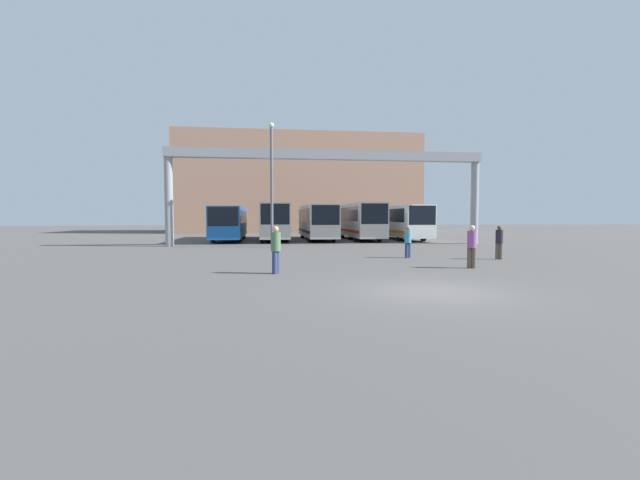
{
  "coord_description": "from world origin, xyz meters",
  "views": [
    {
      "loc": [
        -4.78,
        -11.67,
        2.14
      ],
      "look_at": [
        -0.46,
        22.12,
        0.3
      ],
      "focal_mm": 24.0,
      "sensor_mm": 36.0,
      "label": 1
    }
  ],
  "objects_px": {
    "bus_slot_4": "(400,220)",
    "pedestrian_near_right": "(408,241)",
    "bus_slot_2": "(317,220)",
    "bus_slot_1": "(274,220)",
    "bus_slot_0": "(230,221)",
    "pedestrian_far_center": "(276,248)",
    "pedestrian_mid_left": "(499,241)",
    "lamp_post": "(272,180)",
    "bus_slot_3": "(359,219)",
    "pedestrian_near_center": "(472,245)"
  },
  "relations": [
    {
      "from": "bus_slot_4",
      "to": "pedestrian_near_right",
      "type": "bearing_deg",
      "value": -106.62
    },
    {
      "from": "bus_slot_2",
      "to": "pedestrian_near_right",
      "type": "xyz_separation_m",
      "value": [
        2.61,
        -18.29,
        -0.97
      ]
    },
    {
      "from": "bus_slot_1",
      "to": "bus_slot_4",
      "type": "xyz_separation_m",
      "value": [
        12.06,
        -0.22,
        -0.07
      ]
    },
    {
      "from": "bus_slot_0",
      "to": "bus_slot_2",
      "type": "bearing_deg",
      "value": -1.21
    },
    {
      "from": "pedestrian_far_center",
      "to": "bus_slot_0",
      "type": "bearing_deg",
      "value": -138.27
    },
    {
      "from": "pedestrian_mid_left",
      "to": "bus_slot_0",
      "type": "bearing_deg",
      "value": 156.82
    },
    {
      "from": "bus_slot_0",
      "to": "bus_slot_4",
      "type": "height_order",
      "value": "bus_slot_4"
    },
    {
      "from": "bus_slot_1",
      "to": "pedestrian_near_right",
      "type": "height_order",
      "value": "bus_slot_1"
    },
    {
      "from": "pedestrian_far_center",
      "to": "pedestrian_near_right",
      "type": "relative_size",
      "value": 1.09
    },
    {
      "from": "lamp_post",
      "to": "bus_slot_2",
      "type": "bearing_deg",
      "value": 65.85
    },
    {
      "from": "bus_slot_3",
      "to": "lamp_post",
      "type": "height_order",
      "value": "lamp_post"
    },
    {
      "from": "pedestrian_far_center",
      "to": "pedestrian_near_center",
      "type": "bearing_deg",
      "value": 127.88
    },
    {
      "from": "bus_slot_4",
      "to": "pedestrian_near_right",
      "type": "xyz_separation_m",
      "value": [
        -5.42,
        -18.17,
        -0.95
      ]
    },
    {
      "from": "bus_slot_1",
      "to": "bus_slot_4",
      "type": "bearing_deg",
      "value": -1.03
    },
    {
      "from": "bus_slot_3",
      "to": "pedestrian_near_center",
      "type": "height_order",
      "value": "bus_slot_3"
    },
    {
      "from": "bus_slot_2",
      "to": "pedestrian_near_center",
      "type": "xyz_separation_m",
      "value": [
        3.77,
        -22.98,
        -0.89
      ]
    },
    {
      "from": "bus_slot_0",
      "to": "lamp_post",
      "type": "height_order",
      "value": "lamp_post"
    },
    {
      "from": "bus_slot_2",
      "to": "pedestrian_near_right",
      "type": "relative_size",
      "value": 7.32
    },
    {
      "from": "bus_slot_4",
      "to": "pedestrian_mid_left",
      "type": "xyz_separation_m",
      "value": [
        -1.11,
        -19.5,
        -0.92
      ]
    },
    {
      "from": "bus_slot_2",
      "to": "bus_slot_1",
      "type": "bearing_deg",
      "value": 178.65
    },
    {
      "from": "bus_slot_2",
      "to": "bus_slot_4",
      "type": "height_order",
      "value": "bus_slot_2"
    },
    {
      "from": "bus_slot_0",
      "to": "bus_slot_3",
      "type": "bearing_deg",
      "value": -2.51
    },
    {
      "from": "bus_slot_2",
      "to": "pedestrian_mid_left",
      "type": "height_order",
      "value": "bus_slot_2"
    },
    {
      "from": "pedestrian_near_center",
      "to": "bus_slot_2",
      "type": "bearing_deg",
      "value": 128.94
    },
    {
      "from": "bus_slot_2",
      "to": "bus_slot_4",
      "type": "xyz_separation_m",
      "value": [
        8.04,
        -0.12,
        -0.01
      ]
    },
    {
      "from": "bus_slot_3",
      "to": "pedestrian_far_center",
      "type": "bearing_deg",
      "value": -109.85
    },
    {
      "from": "bus_slot_1",
      "to": "pedestrian_far_center",
      "type": "bearing_deg",
      "value": -90.92
    },
    {
      "from": "bus_slot_2",
      "to": "bus_slot_3",
      "type": "bearing_deg",
      "value": -5.1
    },
    {
      "from": "bus_slot_1",
      "to": "pedestrian_near_right",
      "type": "relative_size",
      "value": 7.44
    },
    {
      "from": "pedestrian_mid_left",
      "to": "pedestrian_near_center",
      "type": "xyz_separation_m",
      "value": [
        -3.16,
        -3.36,
        0.04
      ]
    },
    {
      "from": "bus_slot_2",
      "to": "bus_slot_3",
      "type": "relative_size",
      "value": 1.06
    },
    {
      "from": "bus_slot_4",
      "to": "bus_slot_2",
      "type": "bearing_deg",
      "value": 179.13
    },
    {
      "from": "pedestrian_far_center",
      "to": "bus_slot_3",
      "type": "bearing_deg",
      "value": -166.8
    },
    {
      "from": "bus_slot_0",
      "to": "bus_slot_1",
      "type": "bearing_deg",
      "value": -1.07
    },
    {
      "from": "bus_slot_1",
      "to": "bus_slot_3",
      "type": "height_order",
      "value": "bus_slot_3"
    },
    {
      "from": "pedestrian_mid_left",
      "to": "bus_slot_1",
      "type": "bearing_deg",
      "value": 148.76
    },
    {
      "from": "bus_slot_1",
      "to": "pedestrian_far_center",
      "type": "distance_m",
      "value": 23.79
    },
    {
      "from": "bus_slot_3",
      "to": "pedestrian_mid_left",
      "type": "bearing_deg",
      "value": -81.41
    },
    {
      "from": "pedestrian_mid_left",
      "to": "pedestrian_near_center",
      "type": "distance_m",
      "value": 4.62
    },
    {
      "from": "bus_slot_0",
      "to": "pedestrian_mid_left",
      "type": "distance_m",
      "value": 24.83
    },
    {
      "from": "pedestrian_mid_left",
      "to": "pedestrian_near_right",
      "type": "relative_size",
      "value": 1.04
    },
    {
      "from": "bus_slot_4",
      "to": "pedestrian_near_right",
      "type": "height_order",
      "value": "bus_slot_4"
    },
    {
      "from": "bus_slot_4",
      "to": "pedestrian_far_center",
      "type": "xyz_separation_m",
      "value": [
        -12.44,
        -23.55,
        -0.88
      ]
    },
    {
      "from": "bus_slot_0",
      "to": "pedestrian_near_right",
      "type": "relative_size",
      "value": 7.53
    },
    {
      "from": "pedestrian_near_center",
      "to": "bus_slot_3",
      "type": "bearing_deg",
      "value": 119.0
    },
    {
      "from": "bus_slot_1",
      "to": "bus_slot_2",
      "type": "bearing_deg",
      "value": -1.35
    },
    {
      "from": "bus_slot_4",
      "to": "lamp_post",
      "type": "height_order",
      "value": "lamp_post"
    },
    {
      "from": "bus_slot_1",
      "to": "pedestrian_near_center",
      "type": "distance_m",
      "value": 24.38
    },
    {
      "from": "bus_slot_0",
      "to": "lamp_post",
      "type": "bearing_deg",
      "value": -69.26
    },
    {
      "from": "lamp_post",
      "to": "bus_slot_1",
      "type": "bearing_deg",
      "value": 88.21
    }
  ]
}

